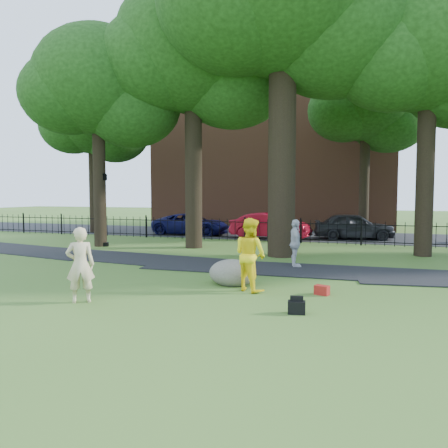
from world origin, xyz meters
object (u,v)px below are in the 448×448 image
at_px(woman, 80,265).
at_px(man, 250,254).
at_px(lamppost, 104,210).
at_px(big_tree, 287,1).
at_px(boulder, 232,271).
at_px(red_sedan, 270,226).

bearing_deg(woman, man, -178.91).
xyz_separation_m(man, lamppost, (-9.26, 7.04, 0.81)).
relative_size(big_tree, man, 7.45).
distance_m(boulder, lamppost, 10.85).
bearing_deg(boulder, lamppost, 142.98).
bearing_deg(man, red_sedan, -47.34).
relative_size(big_tree, woman, 8.03).
distance_m(big_tree, man, 11.32).
relative_size(man, red_sedan, 0.43).
distance_m(big_tree, lamppost, 12.22).
distance_m(man, red_sedan, 13.27).
relative_size(big_tree, lamppost, 3.97).
distance_m(woman, lamppost, 11.19).
xyz_separation_m(man, boulder, (-0.67, 0.56, -0.57)).
bearing_deg(red_sedan, woman, -177.96).
xyz_separation_m(woman, boulder, (2.78, 3.05, -0.50)).
distance_m(big_tree, red_sedan, 11.58).
relative_size(boulder, red_sedan, 0.30).
xyz_separation_m(lamppost, red_sedan, (6.81, 6.01, -1.04)).
bearing_deg(man, woman, 67.86).
height_order(lamppost, red_sedan, lamppost).
height_order(man, boulder, man).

